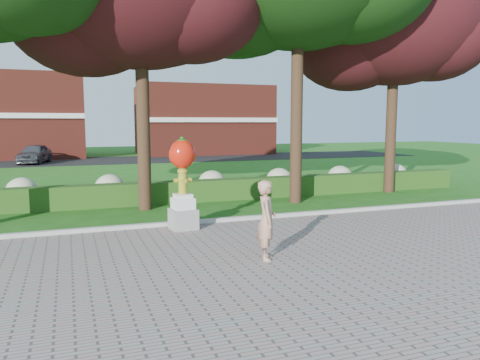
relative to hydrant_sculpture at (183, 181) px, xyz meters
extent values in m
plane|color=#1F5615|center=(1.50, -2.50, -1.39)|extent=(100.00, 100.00, 0.00)
cube|color=gray|center=(1.50, -6.50, -1.37)|extent=(40.00, 14.00, 0.04)
cube|color=#ADADA5|center=(1.50, 0.50, -1.31)|extent=(40.00, 0.18, 0.15)
cube|color=#1D4213|center=(1.50, 4.50, -0.99)|extent=(24.00, 0.70, 0.80)
ellipsoid|color=#BFBD91|center=(-4.50, 5.50, -0.84)|extent=(1.10, 1.10, 0.99)
ellipsoid|color=#BFBD91|center=(-1.50, 5.50, -0.84)|extent=(1.10, 1.10, 0.99)
ellipsoid|color=#BFBD91|center=(2.50, 5.50, -0.84)|extent=(1.10, 1.10, 0.99)
ellipsoid|color=#BFBD91|center=(5.50, 5.50, -0.84)|extent=(1.10, 1.10, 0.99)
ellipsoid|color=#BFBD91|center=(8.50, 5.50, -0.84)|extent=(1.10, 1.10, 0.99)
ellipsoid|color=#BFBD91|center=(11.50, 5.50, -0.84)|extent=(1.10, 1.10, 0.99)
cube|color=black|center=(1.50, 25.50, -1.38)|extent=(50.00, 8.00, 0.02)
cube|color=maroon|center=(9.50, 31.50, 1.81)|extent=(12.00, 8.00, 6.40)
cylinder|color=black|center=(-0.50, 3.50, 1.69)|extent=(0.44, 0.44, 6.16)
ellipsoid|color=black|center=(-2.15, 4.38, 5.21)|extent=(5.28, 5.28, 4.22)
ellipsoid|color=black|center=(1.04, 2.84, 5.43)|extent=(4.84, 4.84, 3.87)
cylinder|color=black|center=(5.00, 3.00, 2.25)|extent=(0.44, 0.44, 7.28)
cylinder|color=black|center=(10.00, 4.00, 1.55)|extent=(0.44, 0.44, 5.88)
ellipsoid|color=black|center=(10.00, 4.00, 5.96)|extent=(7.39, 6.72, 5.71)
ellipsoid|color=black|center=(8.42, 4.84, 4.91)|extent=(5.04, 5.04, 4.03)
ellipsoid|color=black|center=(11.47, 3.37, 5.12)|extent=(4.62, 4.62, 3.70)
cube|color=gray|center=(0.00, 0.00, -1.07)|extent=(0.75, 0.75, 0.55)
cube|color=silver|center=(0.00, 0.00, -0.64)|extent=(0.60, 0.60, 0.31)
cube|color=silver|center=(0.00, 0.00, -0.42)|extent=(0.48, 0.48, 0.11)
cylinder|color=olive|center=(0.00, 0.00, -0.06)|extent=(0.24, 0.24, 0.62)
ellipsoid|color=olive|center=(0.00, 0.00, 0.25)|extent=(0.29, 0.29, 0.20)
cylinder|color=olive|center=(-0.18, 0.00, 0.01)|extent=(0.13, 0.12, 0.12)
cylinder|color=olive|center=(0.18, 0.00, 0.01)|extent=(0.13, 0.12, 0.12)
cylinder|color=olive|center=(0.00, -0.17, 0.01)|extent=(0.13, 0.13, 0.13)
cylinder|color=olive|center=(0.00, 0.00, 0.34)|extent=(0.09, 0.09, 0.06)
ellipsoid|color=red|center=(0.00, 0.00, 0.73)|extent=(0.70, 0.62, 0.81)
ellipsoid|color=red|center=(-0.20, 0.00, 0.71)|extent=(0.34, 0.34, 0.51)
ellipsoid|color=red|center=(0.20, 0.00, 0.71)|extent=(0.34, 0.34, 0.51)
cylinder|color=#1A5613|center=(0.00, 0.00, 1.13)|extent=(0.11, 0.11, 0.13)
ellipsoid|color=#1A5613|center=(0.00, 0.00, 1.10)|extent=(0.27, 0.27, 0.09)
imported|color=tan|center=(1.00, -3.48, -0.49)|extent=(0.59, 0.73, 1.72)
imported|color=#414249|center=(-5.20, 24.50, -0.66)|extent=(2.56, 4.41, 1.41)
camera|label=1|loc=(-2.94, -12.48, 1.58)|focal=35.00mm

